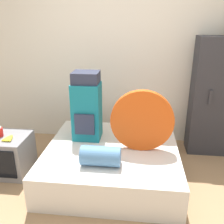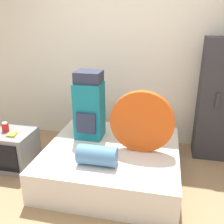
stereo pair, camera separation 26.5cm
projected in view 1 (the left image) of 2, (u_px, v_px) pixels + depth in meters
name	position (u px, v px, depth m)	size (l,w,h in m)	color
ground_plane	(108.00, 214.00, 2.48)	(16.00, 16.00, 0.00)	#997551
wall_back	(122.00, 56.00, 3.62)	(8.00, 0.05, 2.60)	silver
bed	(112.00, 161.00, 3.04)	(1.55, 1.48, 0.38)	silver
backpack	(87.00, 107.00, 3.07)	(0.34, 0.33, 0.85)	#14707F
tent_bag	(142.00, 121.00, 2.81)	(0.72, 0.08, 0.72)	#D14C14
sleeping_roll	(101.00, 156.00, 2.58)	(0.41, 0.21, 0.21)	teal
television	(9.00, 155.00, 3.08)	(0.49, 0.49, 0.48)	gray
banana_bunch	(9.00, 138.00, 2.94)	(0.13, 0.18, 0.03)	yellow
bookshelf	(224.00, 98.00, 3.38)	(0.87, 0.35, 1.62)	#2D2D33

